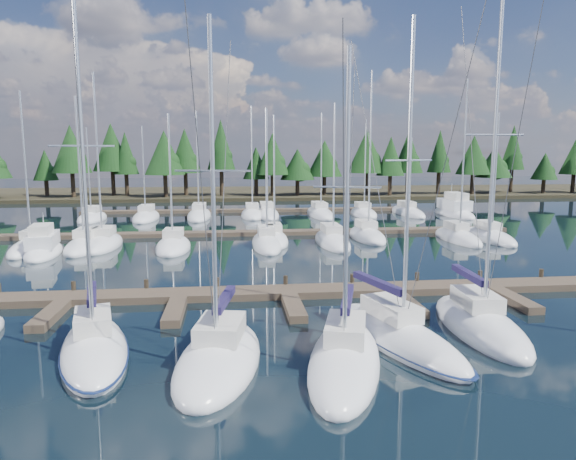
{
  "coord_description": "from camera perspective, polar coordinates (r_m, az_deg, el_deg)",
  "views": [
    {
      "loc": [
        -3.09,
        -10.18,
        8.05
      ],
      "look_at": [
        0.47,
        22.0,
        3.16
      ],
      "focal_mm": 32.0,
      "sensor_mm": 36.0,
      "label": 1
    }
  ],
  "objects": [
    {
      "name": "motor_yacht_left",
      "position": [
        45.65,
        -25.54,
        -1.86
      ],
      "size": [
        3.95,
        8.26,
        3.95
      ],
      "color": "silver",
      "rests_on": "ground"
    },
    {
      "name": "far_shore",
      "position": [
        100.52,
        -4.55,
        4.13
      ],
      "size": [
        220.0,
        30.0,
        0.6
      ],
      "primitive_type": "cube",
      "color": "#2D2819",
      "rests_on": "ground"
    },
    {
      "name": "front_sailboat_3",
      "position": [
        20.21,
        6.32,
        -14.08
      ],
      "size": [
        4.89,
        8.96,
        12.44
      ],
      "color": "silver",
      "rests_on": "ground"
    },
    {
      "name": "back_sailboat_rows",
      "position": [
        55.51,
        -2.79,
        0.5
      ],
      "size": [
        43.3,
        31.83,
        16.17
      ],
      "color": "silver",
      "rests_on": "ground"
    },
    {
      "name": "tree_line",
      "position": [
        90.36,
        -5.97,
        8.14
      ],
      "size": [
        182.79,
        11.93,
        13.75
      ],
      "color": "black",
      "rests_on": "far_shore"
    },
    {
      "name": "front_sailboat_5",
      "position": [
        25.43,
        20.46,
        -9.7
      ],
      "size": [
        3.23,
        8.61,
        16.0
      ],
      "color": "silver",
      "rests_on": "ground"
    },
    {
      "name": "ground",
      "position": [
        41.09,
        -1.89,
        -2.72
      ],
      "size": [
        260.0,
        260.0,
        0.0
      ],
      "primitive_type": "plane",
      "color": "black",
      "rests_on": "ground"
    },
    {
      "name": "front_sailboat_1",
      "position": [
        22.38,
        -20.72,
        -12.24
      ],
      "size": [
        4.48,
        8.37,
        15.07
      ],
      "color": "silver",
      "rests_on": "ground"
    },
    {
      "name": "main_dock",
      "position": [
        28.8,
        0.08,
        -7.23
      ],
      "size": [
        44.0,
        6.13,
        0.9
      ],
      "color": "#4B3D2F",
      "rests_on": "ground"
    },
    {
      "name": "back_docks",
      "position": [
        60.35,
        -3.33,
        1.09
      ],
      "size": [
        50.0,
        21.8,
        0.4
      ],
      "color": "#4B3D2F",
      "rests_on": "ground"
    },
    {
      "name": "front_sailboat_4",
      "position": [
        22.93,
        11.91,
        -11.39
      ],
      "size": [
        5.17,
        9.7,
        14.08
      ],
      "color": "silver",
      "rests_on": "ground"
    },
    {
      "name": "motor_yacht_right",
      "position": [
        70.02,
        17.97,
        2.0
      ],
      "size": [
        3.42,
        9.9,
        4.93
      ],
      "color": "silver",
      "rests_on": "ground"
    },
    {
      "name": "front_sailboat_2",
      "position": [
        20.3,
        -7.67,
        -13.98
      ],
      "size": [
        4.3,
        8.11,
        13.48
      ],
      "color": "silver",
      "rests_on": "ground"
    }
  ]
}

